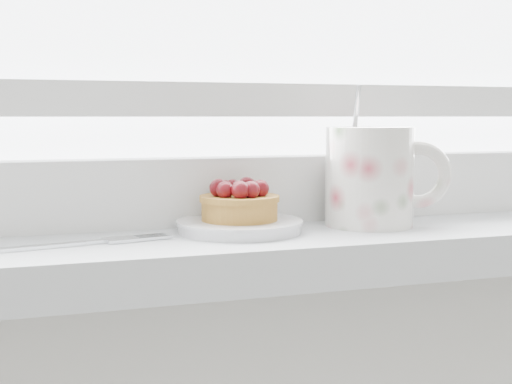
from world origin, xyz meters
name	(u,v)px	position (x,y,z in m)	size (l,w,h in m)	color
saucer	(240,226)	(-0.03, 1.90, 0.95)	(0.12, 0.12, 0.01)	silver
raspberry_tart	(239,202)	(-0.03, 1.90, 0.97)	(0.08, 0.08, 0.04)	#926020
floral_mug	(373,174)	(0.11, 1.90, 0.99)	(0.14, 0.12, 0.15)	silver
fork	(65,244)	(-0.20, 1.88, 0.94)	(0.19, 0.05, 0.00)	silver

